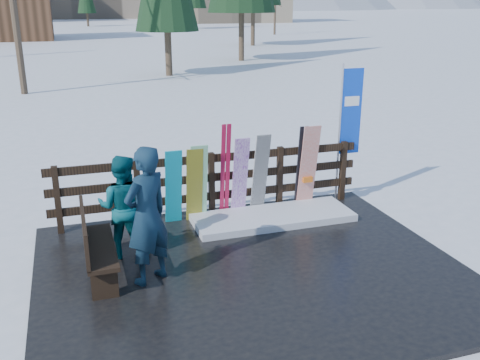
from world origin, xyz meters
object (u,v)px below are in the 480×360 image
object	(u,v)px
bench	(94,244)
snowboard_2	(194,185)
snowboard_5	(308,167)
snowboard_1	(199,183)
snowboard_3	(240,177)
snowboard_0	(174,187)
rental_flag	(348,117)
person_back	(123,207)
person_front	(147,216)
snowboard_4	(260,174)

from	to	relation	value
bench	snowboard_2	bearing A→B (deg)	40.85
snowboard_5	snowboard_1	bearing A→B (deg)	-180.00
snowboard_3	snowboard_1	bearing A→B (deg)	-180.00
bench	snowboard_0	xyz separation A→B (m)	(1.41, 1.53, 0.16)
bench	snowboard_5	distance (m)	4.20
snowboard_0	snowboard_1	xyz separation A→B (m)	(0.44, 0.00, 0.02)
snowboard_0	snowboard_3	size ratio (longest dim) A/B	0.92
snowboard_2	rental_flag	size ratio (longest dim) A/B	0.52
snowboard_1	snowboard_2	distance (m)	0.08
snowboard_0	snowboard_2	bearing A→B (deg)	0.00
bench	person_back	size ratio (longest dim) A/B	0.96
snowboard_5	person_front	xyz separation A→B (m)	(-3.20, -1.84, 0.16)
snowboard_5	person_back	xyz separation A→B (m)	(-3.43, -0.94, -0.01)
person_front	rental_flag	bearing A→B (deg)	174.48
snowboard_1	snowboard_5	size ratio (longest dim) A/B	0.88
snowboard_2	person_back	xyz separation A→B (m)	(-1.30, -0.94, 0.11)
snowboard_4	snowboard_2	bearing A→B (deg)	180.00
rental_flag	bench	bearing A→B (deg)	-159.43
person_back	snowboard_2	bearing A→B (deg)	-123.10
snowboard_1	person_back	world-z (taller)	person_back
snowboard_5	snowboard_3	bearing A→B (deg)	180.00
snowboard_4	person_back	bearing A→B (deg)	-159.29
person_front	snowboard_0	bearing A→B (deg)	-143.87
bench	snowboard_4	size ratio (longest dim) A/B	0.98
snowboard_4	person_front	world-z (taller)	person_front
snowboard_3	person_back	size ratio (longest dim) A/B	0.95
person_back	snowboard_4	bearing A→B (deg)	-138.35
snowboard_0	snowboard_5	size ratio (longest dim) A/B	0.85
snowboard_1	snowboard_3	bearing A→B (deg)	0.00
rental_flag	person_back	xyz separation A→B (m)	(-4.34, -1.21, -0.82)
snowboard_2	snowboard_4	bearing A→B (deg)	-0.00
snowboard_2	snowboard_3	distance (m)	0.82
snowboard_0	snowboard_2	world-z (taller)	snowboard_0
person_back	snowboard_1	bearing A→B (deg)	-124.60
snowboard_5	rental_flag	bearing A→B (deg)	16.57
snowboard_0	person_back	xyz separation A→B (m)	(-0.94, -0.94, 0.11)
bench	snowboard_5	world-z (taller)	snowboard_5
person_back	snowboard_3	bearing A→B (deg)	-135.08
snowboard_2	person_back	world-z (taller)	person_back
snowboard_2	snowboard_5	bearing A→B (deg)	0.00
snowboard_2	snowboard_5	distance (m)	2.13
snowboard_3	bench	bearing A→B (deg)	-149.41
snowboard_5	person_back	bearing A→B (deg)	-164.60
snowboard_1	snowboard_2	bearing A→B (deg)	180.00
snowboard_1	snowboard_3	world-z (taller)	snowboard_3
bench	snowboard_4	distance (m)	3.35
snowboard_2	person_front	world-z (taller)	person_front
rental_flag	person_front	bearing A→B (deg)	-152.82
snowboard_0	snowboard_4	distance (m)	1.56
snowboard_3	rental_flag	world-z (taller)	rental_flag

